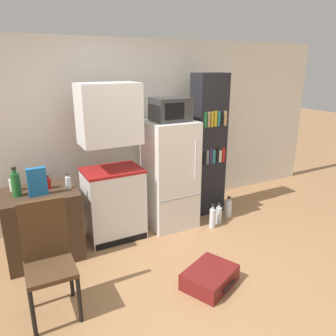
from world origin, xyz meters
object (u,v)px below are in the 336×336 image
(suitcase_large_flat, at_px, (210,277))
(water_bottle_back, at_px, (213,218))
(bookshelf, at_px, (208,146))
(bottle_clear_short, at_px, (68,182))
(water_bottle_front, at_px, (219,215))
(kitchen_hutch, at_px, (112,170))
(refrigerator, at_px, (170,175))
(bottle_green_tall, at_px, (16,184))
(microwave, at_px, (170,109))
(cereal_box, at_px, (37,182))
(side_table, at_px, (42,224))
(bottle_milk_white, at_px, (13,184))
(chair, at_px, (47,250))
(bottle_ketchup_red, at_px, (48,183))
(water_bottle_middle, at_px, (228,208))

(suitcase_large_flat, distance_m, water_bottle_back, 1.21)
(bookshelf, bearing_deg, suitcase_large_flat, -122.77)
(bookshelf, distance_m, bottle_clear_short, 2.01)
(bookshelf, distance_m, suitcase_large_flat, 1.98)
(water_bottle_front, bearing_deg, kitchen_hutch, 166.16)
(refrigerator, xyz_separation_m, bottle_green_tall, (-1.84, -0.06, 0.21))
(kitchen_hutch, bearing_deg, bottle_green_tall, -175.42)
(water_bottle_front, bearing_deg, bottle_green_tall, 174.07)
(microwave, relative_size, cereal_box, 1.48)
(side_table, relative_size, refrigerator, 0.55)
(bookshelf, xyz_separation_m, bottle_milk_white, (-2.54, 0.00, -0.14))
(side_table, relative_size, bottle_clear_short, 4.61)
(bookshelf, xyz_separation_m, chair, (-2.37, -1.08, -0.41))
(kitchen_hutch, distance_m, water_bottle_back, 1.49)
(bookshelf, bearing_deg, water_bottle_back, -114.79)
(refrigerator, distance_m, chair, 1.95)
(side_table, bearing_deg, water_bottle_back, -9.20)
(chair, relative_size, water_bottle_front, 3.41)
(bottle_ketchup_red, relative_size, water_bottle_back, 0.46)
(kitchen_hutch, distance_m, suitcase_large_flat, 1.67)
(refrigerator, xyz_separation_m, cereal_box, (-1.64, -0.13, 0.22))
(cereal_box, relative_size, suitcase_large_flat, 0.47)
(bookshelf, bearing_deg, water_bottle_front, -100.69)
(bookshelf, distance_m, water_bottle_back, 1.02)
(side_table, distance_m, kitchen_hutch, 0.99)
(side_table, xyz_separation_m, water_bottle_front, (2.23, -0.28, -0.27))
(kitchen_hutch, relative_size, bottle_clear_short, 11.20)
(water_bottle_back, bearing_deg, bottle_clear_short, 170.70)
(chair, bearing_deg, bookshelf, 25.79)
(side_table, relative_size, bookshelf, 0.39)
(side_table, distance_m, bottle_green_tall, 0.56)
(water_bottle_middle, bearing_deg, bottle_clear_short, 176.67)
(bookshelf, relative_size, water_bottle_middle, 6.53)
(microwave, height_order, bottle_clear_short, microwave)
(bookshelf, distance_m, bottle_ketchup_red, 2.20)
(suitcase_large_flat, distance_m, water_bottle_front, 1.35)
(bottle_milk_white, bearing_deg, water_bottle_front, -10.08)
(bottle_milk_white, xyz_separation_m, water_bottle_back, (2.31, -0.50, -0.71))
(refrigerator, distance_m, bottle_clear_short, 1.33)
(bottle_ketchup_red, bearing_deg, bottle_green_tall, -165.90)
(bottle_ketchup_red, bearing_deg, side_table, -153.49)
(microwave, height_order, chair, microwave)
(bottle_ketchup_red, height_order, cereal_box, cereal_box)
(refrigerator, height_order, chair, refrigerator)
(bookshelf, bearing_deg, chair, -155.48)
(bottle_green_tall, bearing_deg, side_table, 6.37)
(bookshelf, relative_size, bottle_clear_short, 11.71)
(water_bottle_front, distance_m, water_bottle_middle, 0.26)
(bottle_milk_white, distance_m, cereal_box, 0.35)
(bookshelf, height_order, water_bottle_back, bookshelf)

